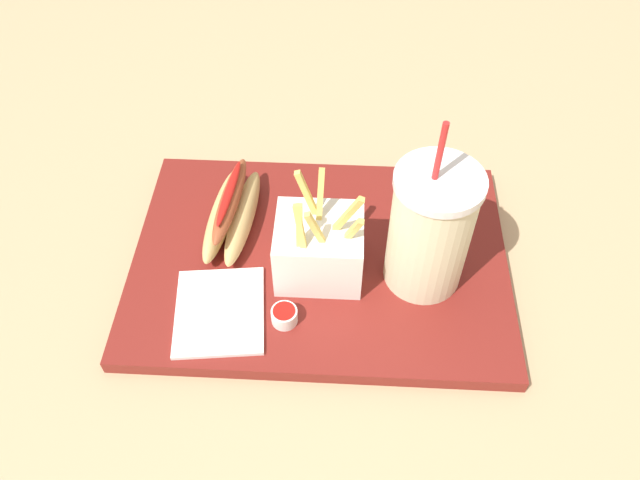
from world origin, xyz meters
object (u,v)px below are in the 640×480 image
(hot_dog_1, at_px, (232,212))
(ketchup_cup_1, at_px, (284,315))
(napkin_stack, at_px, (220,311))
(soda_cup, at_px, (430,230))
(fries_basket, at_px, (320,247))

(hot_dog_1, relative_size, ketchup_cup_1, 5.50)
(ketchup_cup_1, bearing_deg, napkin_stack, -4.97)
(soda_cup, xyz_separation_m, hot_dog_1, (0.25, -0.07, -0.06))
(soda_cup, distance_m, ketchup_cup_1, 0.20)
(fries_basket, xyz_separation_m, ketchup_cup_1, (0.04, 0.08, -0.03))
(fries_basket, distance_m, ketchup_cup_1, 0.09)
(fries_basket, xyz_separation_m, napkin_stack, (0.12, 0.07, -0.04))
(soda_cup, xyz_separation_m, napkin_stack, (0.24, 0.07, -0.08))
(hot_dog_1, distance_m, ketchup_cup_1, 0.17)
(hot_dog_1, relative_size, napkin_stack, 1.40)
(ketchup_cup_1, bearing_deg, soda_cup, -154.83)
(ketchup_cup_1, distance_m, napkin_stack, 0.08)
(fries_basket, bearing_deg, napkin_stack, 31.93)
(soda_cup, bearing_deg, ketchup_cup_1, 25.17)
(hot_dog_1, bearing_deg, soda_cup, 164.20)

